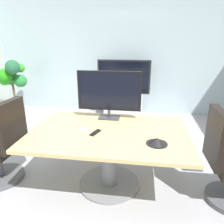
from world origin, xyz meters
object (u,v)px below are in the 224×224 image
(conference_table, at_px, (109,145))
(remote_control, at_px, (95,133))
(tv_monitor, at_px, (109,92))
(wall_display_unit, at_px, (123,97))
(office_chair_left, at_px, (3,149))
(conference_phone, at_px, (157,141))
(potted_plant, at_px, (12,82))

(conference_table, relative_size, remote_control, 10.77)
(tv_monitor, relative_size, wall_display_unit, 0.64)
(office_chair_left, distance_m, wall_display_unit, 2.99)
(conference_table, relative_size, conference_phone, 8.33)
(office_chair_left, distance_m, remote_control, 1.22)
(office_chair_left, distance_m, tv_monitor, 1.52)
(potted_plant, xyz_separation_m, conference_phone, (3.13, -2.47, -0.04))
(conference_table, xyz_separation_m, wall_display_unit, (-0.06, 2.61, -0.11))
(tv_monitor, bearing_deg, remote_control, -98.87)
(wall_display_unit, bearing_deg, tv_monitor, -89.97)
(tv_monitor, distance_m, conference_phone, 0.96)
(office_chair_left, height_order, remote_control, office_chair_left)
(conference_table, relative_size, wall_display_unit, 1.40)
(conference_table, height_order, remote_control, remote_control)
(office_chair_left, relative_size, potted_plant, 0.82)
(wall_display_unit, bearing_deg, potted_plant, -171.22)
(conference_table, height_order, potted_plant, potted_plant)
(potted_plant, bearing_deg, conference_table, -40.54)
(conference_table, xyz_separation_m, remote_control, (-0.14, -0.09, 0.20))
(conference_table, relative_size, potted_plant, 1.38)
(conference_table, distance_m, wall_display_unit, 2.61)
(conference_table, distance_m, conference_phone, 0.63)
(office_chair_left, bearing_deg, potted_plant, -147.98)
(wall_display_unit, relative_size, remote_control, 7.71)
(conference_table, xyz_separation_m, conference_phone, (0.54, -0.25, 0.22))
(office_chair_left, bearing_deg, remote_control, 94.13)
(conference_table, bearing_deg, wall_display_unit, 91.42)
(conference_table, relative_size, tv_monitor, 2.18)
(potted_plant, bearing_deg, wall_display_unit, 8.78)
(conference_phone, distance_m, remote_control, 0.70)
(office_chair_left, height_order, tv_monitor, tv_monitor)
(wall_display_unit, distance_m, remote_control, 2.71)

